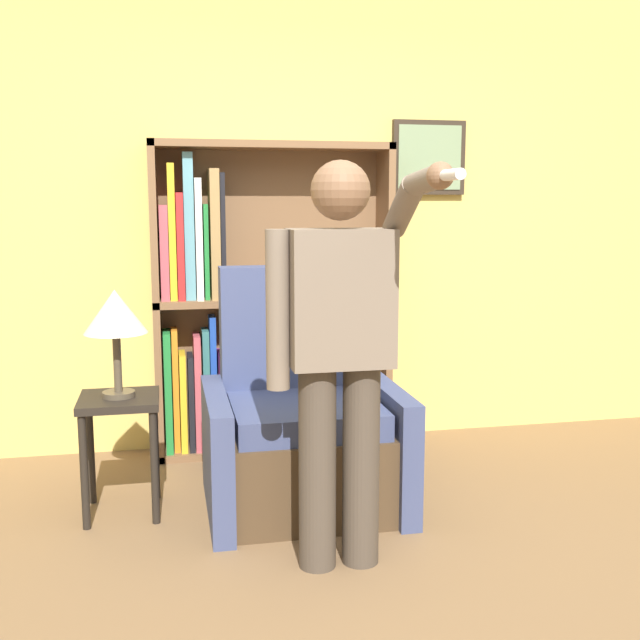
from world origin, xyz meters
The scene contains 7 objects.
ground_plane centered at (0.00, 0.00, 0.00)m, with size 14.00×14.00×0.00m, color brown.
wall_back centered at (0.01, 2.03, 1.40)m, with size 8.00×0.11×2.80m.
bookcase centered at (-0.34, 1.87, 0.87)m, with size 1.37×0.28×1.80m.
armchair centered at (-0.14, 1.04, 0.36)m, with size 0.93×0.80×1.14m.
person_standing centered at (-0.11, 0.36, 0.92)m, with size 0.55×0.78×1.62m.
side_table centered at (-0.99, 1.07, 0.45)m, with size 0.36×0.36×0.57m.
table_lamp centered at (-0.99, 1.07, 0.95)m, with size 0.29×0.29×0.50m.
Camera 1 is at (-0.76, -2.42, 1.46)m, focal length 42.00 mm.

